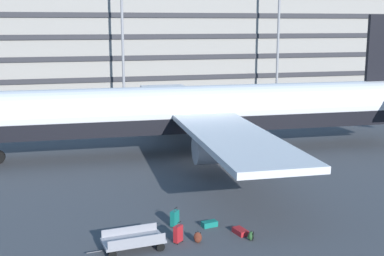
% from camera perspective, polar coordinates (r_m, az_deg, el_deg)
% --- Properties ---
extents(ground_plane, '(600.00, 600.00, 0.00)m').
position_cam_1_polar(ground_plane, '(36.33, 1.27, -3.60)').
color(ground_plane, '#424449').
extents(terminal_structure, '(150.83, 21.68, 15.26)m').
position_cam_1_polar(terminal_structure, '(86.28, -8.16, 10.18)').
color(terminal_structure, gray).
rests_on(terminal_structure, ground_plane).
extents(airliner, '(40.25, 32.60, 10.17)m').
position_cam_1_polar(airliner, '(37.82, -0.21, 1.87)').
color(airliner, silver).
rests_on(airliner, ground_plane).
extents(suitcase_large, '(0.61, 0.87, 0.24)m').
position_cam_1_polar(suitcase_large, '(24.11, 5.38, -11.37)').
color(suitcase_large, '#B21E23').
rests_on(suitcase_large, ground_plane).
extents(suitcase_small, '(0.48, 0.46, 0.98)m').
position_cam_1_polar(suitcase_small, '(23.03, -1.55, -11.65)').
color(suitcase_small, '#B21E23').
rests_on(suitcase_small, ground_plane).
extents(suitcase_black, '(0.82, 0.54, 0.26)m').
position_cam_1_polar(suitcase_black, '(24.83, 1.95, -10.60)').
color(suitcase_black, '#147266').
rests_on(suitcase_black, ground_plane).
extents(suitcase_laid_flat, '(0.49, 0.50, 0.95)m').
position_cam_1_polar(suitcase_laid_flat, '(24.74, -1.93, -9.98)').
color(suitcase_laid_flat, '#147266').
rests_on(suitcase_laid_flat, ground_plane).
extents(backpack_upright, '(0.39, 0.42, 0.46)m').
position_cam_1_polar(backpack_upright, '(23.49, 6.53, -11.83)').
color(backpack_upright, '#264C26').
rests_on(backpack_upright, ground_plane).
extents(backpack_teal, '(0.41, 0.34, 0.55)m').
position_cam_1_polar(backpack_teal, '(23.06, 0.64, -12.10)').
color(backpack_teal, '#592619').
rests_on(backpack_teal, ground_plane).
extents(baggage_cart, '(3.36, 1.61, 0.82)m').
position_cam_1_polar(baggage_cart, '(22.49, -6.55, -12.30)').
color(baggage_cart, gray).
rests_on(baggage_cart, ground_plane).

